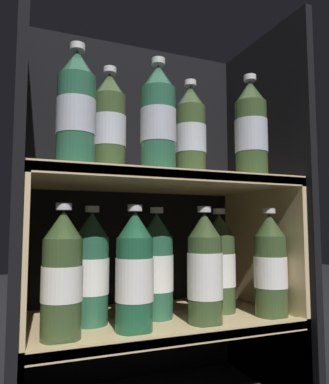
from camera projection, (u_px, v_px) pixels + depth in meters
fridge_back_wall at (134, 206)px, 1.12m from camera, size 0.68×0.02×0.98m
fridge_side_left at (16, 198)px, 0.82m from camera, size 0.02×0.39×0.98m
fridge_side_right at (264, 205)px, 1.07m from camera, size 0.02×0.39×0.98m
shelf_lower at (158, 332)px, 0.91m from camera, size 0.64×0.35×0.21m
shelf_upper at (158, 238)px, 0.93m from camera, size 0.64×0.35×0.55m
bottle_upper_front_0 at (76, 111)px, 0.78m from camera, size 0.08×0.08×0.27m
bottle_upper_front_1 at (158, 121)px, 0.85m from camera, size 0.08×0.08×0.27m
bottle_upper_front_2 at (251, 131)px, 0.94m from camera, size 0.08×0.08×0.27m
bottle_upper_back_0 at (109, 126)px, 0.90m from camera, size 0.08×0.08×0.27m
bottle_upper_back_1 at (191, 135)px, 0.98m from camera, size 0.08×0.08×0.27m
bottle_lower_front_0 at (62, 276)px, 0.74m from camera, size 0.08×0.08×0.27m
bottle_lower_front_1 at (135, 273)px, 0.80m from camera, size 0.08×0.08×0.27m
bottle_lower_front_2 at (205, 270)px, 0.86m from camera, size 0.08×0.08×0.27m
bottle_lower_front_3 at (270, 266)px, 0.93m from camera, size 0.08×0.08×0.27m
bottle_lower_back_0 at (91, 270)px, 0.85m from camera, size 0.08×0.08×0.27m
bottle_lower_back_1 at (157, 267)px, 0.91m from camera, size 0.08×0.08×0.27m
bottle_lower_back_2 at (220, 265)px, 0.98m from camera, size 0.08×0.08×0.27m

